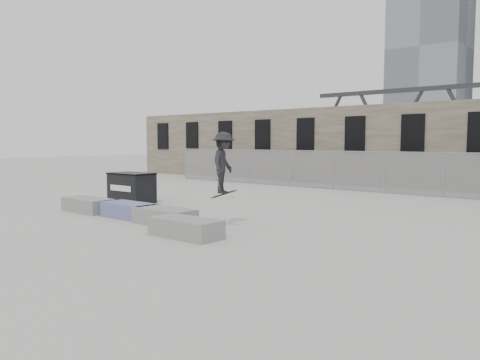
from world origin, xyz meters
The scene contains 9 objects.
ground centered at (0.00, 0.00, 0.00)m, with size 120.00×120.00×0.00m, color #A5A6A1.
stone_wall centered at (0.00, 16.24, 2.26)m, with size 36.00×2.58×4.50m.
chainlink_fence centered at (0.00, 12.50, 1.04)m, with size 22.06×0.06×2.02m.
planter_far_left centered at (-2.99, -0.02, 0.27)m, with size 2.00×0.90×0.49m.
planter_center_left centered at (-0.74, 0.12, 0.27)m, with size 2.00×0.90×0.49m.
planter_center_right centered at (1.07, 0.01, 0.27)m, with size 2.00×0.90×0.49m.
planter_offset centered at (2.89, -0.87, 0.27)m, with size 2.00×0.90×0.49m.
dumpster centered at (-3.82, 2.56, 0.62)m, with size 1.89×1.18×1.22m.
skateboarder centered at (2.66, 0.88, 1.88)m, with size 1.07×1.32×1.96m.
Camera 1 is at (11.63, -9.29, 2.49)m, focal length 35.00 mm.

